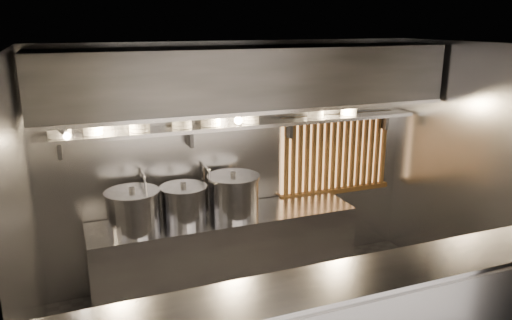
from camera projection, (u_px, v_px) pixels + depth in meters
ceiling at (297, 47)px, 4.19m from camera, size 4.50×4.50×0.00m
wall_back at (238, 162)px, 5.91m from camera, size 4.50×0.00×4.50m
wall_left at (25, 242)px, 3.76m from camera, size 0.00×3.00×3.00m
wall_right at (482, 176)px, 5.36m from camera, size 0.00×3.00×3.00m
cooking_bench at (225, 252)px, 5.72m from camera, size 3.00×0.70×0.90m
bowl_shelf at (243, 125)px, 5.62m from camera, size 4.40×0.34×0.04m
exhaust_hood at (250, 78)px, 5.27m from camera, size 4.40×0.81×0.65m
wood_screen at (336, 154)px, 6.33m from camera, size 1.56×0.09×1.04m
faucet_left at (143, 184)px, 5.40m from camera, size 0.04×0.30×0.50m
faucet_right at (205, 177)px, 5.65m from camera, size 0.04×0.30×0.50m
heat_lamp at (63, 130)px, 4.47m from camera, size 0.25×0.35×0.20m
pendant_bulb at (238, 120)px, 5.45m from camera, size 0.09×0.09×0.19m
stock_pot_left at (234, 195)px, 5.58m from camera, size 0.69×0.69×0.50m
stock_pot_mid at (133, 211)px, 5.15m from camera, size 0.58×0.58×0.47m
stock_pot_right at (184, 203)px, 5.41m from camera, size 0.66×0.66×0.44m
bowl_stack_0 at (59, 133)px, 4.91m from camera, size 0.25×0.25×0.09m
bowl_stack_1 at (93, 130)px, 5.03m from camera, size 0.21×0.21×0.09m
bowl_stack_2 at (140, 127)px, 5.19m from camera, size 0.23×0.23×0.09m
bowl_stack_3 at (182, 122)px, 5.34m from camera, size 0.23×0.23×0.13m
bowl_stack_4 at (211, 120)px, 5.46m from camera, size 0.24×0.24×0.13m
bowl_stack_5 at (250, 117)px, 5.62m from camera, size 0.21×0.21×0.13m
bowl_stack_6 at (316, 110)px, 5.91m from camera, size 0.21×0.21×0.17m
bowl_stack_7 at (349, 111)px, 6.09m from camera, size 0.21×0.21×0.09m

